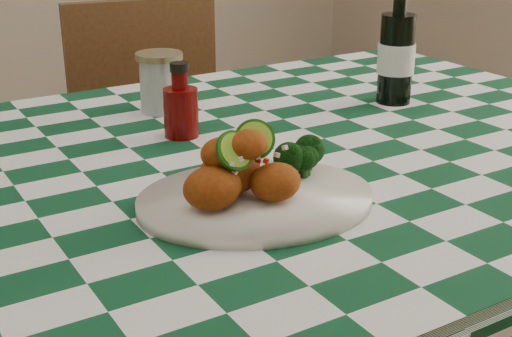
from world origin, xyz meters
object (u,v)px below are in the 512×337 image
ketchup_bottle (181,100)px  wooden_chair_right (167,181)px  beer_bottle (397,42)px  plate (256,200)px  fried_chicken_pile (245,164)px  mason_jar (160,82)px

ketchup_bottle → wooden_chair_right: ketchup_bottle is taller
beer_bottle → plate: bearing=-149.8°
plate → fried_chicken_pile: (-0.02, 0.00, 0.06)m
mason_jar → wooden_chair_right: 0.59m
plate → beer_bottle: size_ratio=1.32×
fried_chicken_pile → wooden_chair_right: wooden_chair_right is taller
plate → ketchup_bottle: (0.04, 0.32, 0.06)m
fried_chicken_pile → ketchup_bottle: size_ratio=1.13×
wooden_chair_right → beer_bottle: bearing=-59.2°
fried_chicken_pile → ketchup_bottle: bearing=79.4°
ketchup_bottle → mason_jar: 0.16m
ketchup_bottle → beer_bottle: size_ratio=0.53×
mason_jar → wooden_chair_right: size_ratio=0.13×
ketchup_bottle → mason_jar: size_ratio=1.13×
plate → fried_chicken_pile: size_ratio=2.22×
ketchup_bottle → mason_jar: bearing=78.5°
plate → wooden_chair_right: (0.25, 0.88, -0.34)m
plate → beer_bottle: 0.59m
plate → mason_jar: bearing=81.1°
fried_chicken_pile → beer_bottle: (0.52, 0.29, 0.06)m
plate → wooden_chair_right: bearing=73.9°
plate → wooden_chair_right: wooden_chair_right is taller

